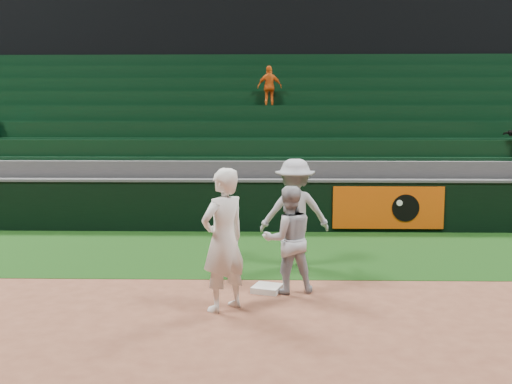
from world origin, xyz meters
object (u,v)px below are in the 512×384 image
first_base (267,288)px  baserunner (288,239)px  base_coach (295,212)px  first_baseman (223,240)px

first_base → baserunner: size_ratio=0.25×
base_coach → first_base: bearing=68.1°
baserunner → base_coach: 1.65m
first_base → base_coach: (0.50, 1.63, 0.93)m
first_base → baserunner: 0.84m
first_base → first_baseman: (-0.60, -0.87, 0.95)m
first_base → baserunner: (0.32, -0.01, 0.78)m
baserunner → first_base: bearing=-14.6°
baserunner → base_coach: bearing=-109.3°
baserunner → base_coach: size_ratio=0.85×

